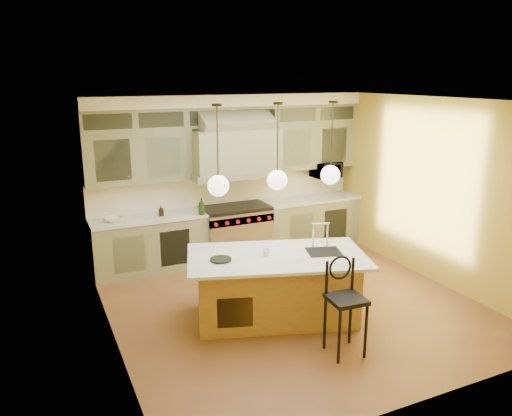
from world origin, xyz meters
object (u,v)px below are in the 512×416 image
kitchen_island (276,285)px  microwave (326,170)px  counter_stool (345,300)px  range (235,232)px

kitchen_island → microwave: microwave is taller
kitchen_island → counter_stool: (0.33, -1.11, 0.20)m
range → counter_stool: size_ratio=1.02×
kitchen_island → counter_stool: 1.18m
counter_stool → microwave: 4.22m
range → counter_stool: counter_stool is taller
kitchen_island → microwave: (2.35, 2.50, 0.98)m
range → microwave: 2.18m
kitchen_island → microwave: bearing=64.6°
range → kitchen_island: size_ratio=0.46×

